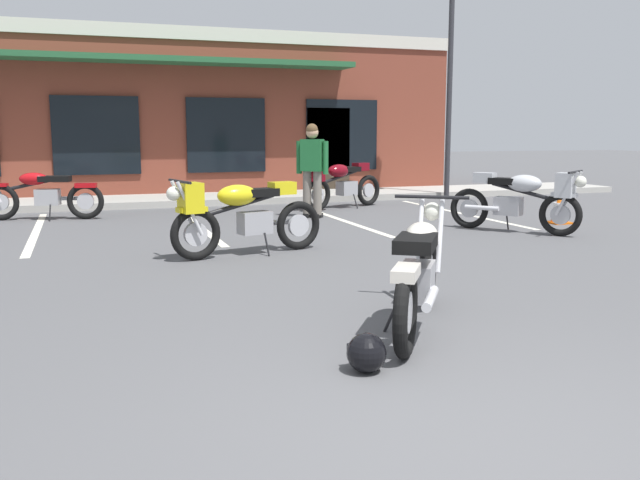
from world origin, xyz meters
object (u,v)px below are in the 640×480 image
at_px(motorcycle_foreground_classic, 419,271).
at_px(motorcycle_cream_vintage, 41,194).
at_px(motorcycle_black_cruiser, 521,198).
at_px(helmet_on_pavement, 366,353).
at_px(motorcycle_red_sportbike, 241,214).
at_px(parking_lot_lamp_post, 453,42).
at_px(person_in_black_shirt, 312,165).
at_px(motorcycle_silver_naked, 340,182).
at_px(traffic_cone, 559,208).

bearing_deg(motorcycle_foreground_classic, motorcycle_cream_vintage, 110.91).
relative_size(motorcycle_black_cruiser, helmet_on_pavement, 6.99).
xyz_separation_m(motorcycle_red_sportbike, motorcycle_black_cruiser, (4.47, 0.52, 0.00)).
bearing_deg(parking_lot_lamp_post, person_in_black_shirt, -151.51).
distance_m(helmet_on_pavement, parking_lot_lamp_post, 12.15).
relative_size(motorcycle_red_sportbike, motorcycle_cream_vintage, 1.00).
relative_size(motorcycle_silver_naked, motorcycle_cream_vintage, 0.95).
xyz_separation_m(motorcycle_foreground_classic, person_in_black_shirt, (1.43, 6.90, 0.49)).
distance_m(person_in_black_shirt, helmet_on_pavement, 8.06).
distance_m(motorcycle_red_sportbike, motorcycle_black_cruiser, 4.50).
xyz_separation_m(motorcycle_silver_naked, traffic_cone, (2.69, -3.33, -0.27)).
bearing_deg(motorcycle_black_cruiser, motorcycle_red_sportbike, -173.37).
xyz_separation_m(motorcycle_red_sportbike, motorcycle_silver_naked, (3.05, 4.55, 0.00)).
height_order(motorcycle_foreground_classic, motorcycle_silver_naked, same).
xyz_separation_m(person_in_black_shirt, parking_lot_lamp_post, (4.01, 2.18, 2.54)).
height_order(motorcycle_red_sportbike, motorcycle_cream_vintage, same).
bearing_deg(motorcycle_foreground_classic, parking_lot_lamp_post, 59.08).
distance_m(motorcycle_silver_naked, helmet_on_pavement, 9.53).
bearing_deg(person_in_black_shirt, parking_lot_lamp_post, 28.49).
distance_m(motorcycle_silver_naked, person_in_black_shirt, 1.67).
xyz_separation_m(motorcycle_silver_naked, person_in_black_shirt, (-1.01, -1.26, 0.42)).
relative_size(motorcycle_cream_vintage, helmet_on_pavement, 8.02).
bearing_deg(motorcycle_cream_vintage, motorcycle_foreground_classic, -69.09).
relative_size(helmet_on_pavement, parking_lot_lamp_post, 0.05).
xyz_separation_m(motorcycle_cream_vintage, helmet_on_pavement, (2.35, -9.01, -0.33)).
xyz_separation_m(motorcycle_cream_vintage, parking_lot_lamp_post, (8.58, 0.87, 3.02)).
bearing_deg(parking_lot_lamp_post, motorcycle_red_sportbike, -137.91).
relative_size(motorcycle_foreground_classic, parking_lot_lamp_post, 0.34).
bearing_deg(motorcycle_foreground_classic, motorcycle_silver_naked, 73.39).
bearing_deg(helmet_on_pavement, motorcycle_foreground_classic, 45.61).
bearing_deg(person_in_black_shirt, helmet_on_pavement, -106.02).
height_order(helmet_on_pavement, parking_lot_lamp_post, parking_lot_lamp_post).
xyz_separation_m(motorcycle_foreground_classic, helmet_on_pavement, (-0.78, -0.80, -0.33)).
bearing_deg(traffic_cone, motorcycle_cream_vintage, 157.76).
height_order(motorcycle_red_sportbike, person_in_black_shirt, person_in_black_shirt).
bearing_deg(traffic_cone, parking_lot_lamp_post, 85.78).
relative_size(motorcycle_cream_vintage, traffic_cone, 3.93).
bearing_deg(motorcycle_red_sportbike, helmet_on_pavement, -92.23).
distance_m(motorcycle_foreground_classic, motorcycle_silver_naked, 8.52).
height_order(motorcycle_red_sportbike, helmet_on_pavement, motorcycle_red_sportbike).
distance_m(motorcycle_foreground_classic, helmet_on_pavement, 1.17).
distance_m(person_in_black_shirt, parking_lot_lamp_post, 5.22).
distance_m(motorcycle_black_cruiser, motorcycle_cream_vintage, 8.10).
xyz_separation_m(motorcycle_foreground_classic, motorcycle_cream_vintage, (-3.14, 8.21, 0.00)).
bearing_deg(motorcycle_black_cruiser, motorcycle_silver_naked, 109.43).
distance_m(motorcycle_red_sportbike, helmet_on_pavement, 4.44).
bearing_deg(traffic_cone, motorcycle_foreground_classic, -136.68).
distance_m(motorcycle_foreground_classic, motorcycle_red_sportbike, 3.67).
bearing_deg(motorcycle_black_cruiser, traffic_cone, 28.90).
distance_m(motorcycle_red_sportbike, motorcycle_silver_naked, 5.48).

